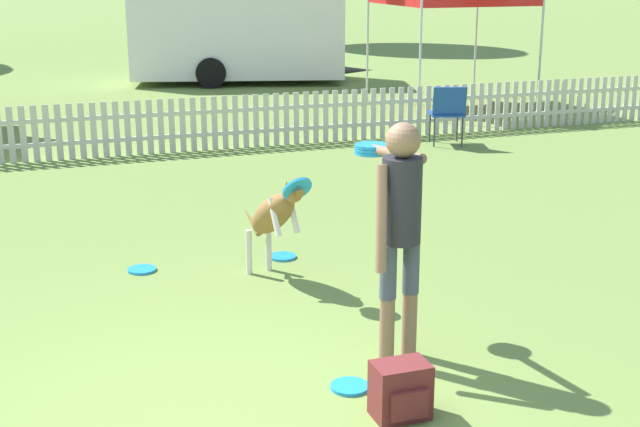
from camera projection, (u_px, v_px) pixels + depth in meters
handler_person at (398, 211)px, 6.22m from camera, size 0.49×1.11×1.73m
leaping_dog at (274, 214)px, 7.83m from camera, size 0.46×1.13×1.06m
frisbee_near_handler at (350, 387)px, 6.01m from camera, size 0.26×0.26×0.02m
frisbee_near_dog at (283, 257)px, 8.64m from camera, size 0.26×0.26×0.02m
frisbee_midfield at (142, 270)px, 8.28m from camera, size 0.26×0.26×0.02m
backpack_on_grass at (401, 391)px, 5.59m from camera, size 0.35×0.28×0.36m
picket_fence at (82, 131)px, 12.85m from camera, size 27.78×0.04×0.82m
folding_chair_center at (448, 110)px, 13.75m from camera, size 0.65×0.66×0.93m
equipment_trailer at (238, 32)px, 20.81m from camera, size 5.75×3.24×2.21m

